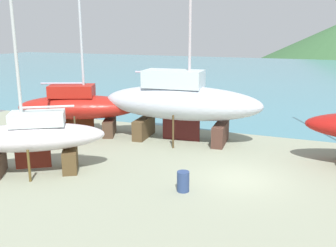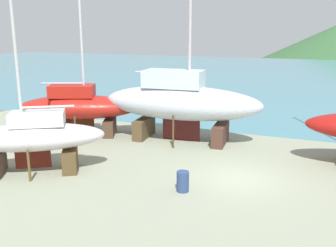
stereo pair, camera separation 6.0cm
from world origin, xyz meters
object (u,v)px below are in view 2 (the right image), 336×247
at_px(sailboat_mid_port, 78,107).
at_px(barrel_rust_near, 183,181).
at_px(sailboat_small_center, 181,102).
at_px(sailboat_far_slipway, 32,137).

distance_m(sailboat_mid_port, barrel_rust_near, 11.68).
bearing_deg(barrel_rust_near, sailboat_small_center, 110.93).
distance_m(sailboat_far_slipway, sailboat_small_center, 9.55).
bearing_deg(sailboat_small_center, barrel_rust_near, -73.59).
bearing_deg(sailboat_mid_port, barrel_rust_near, -55.67).
xyz_separation_m(sailboat_small_center, barrel_rust_near, (2.90, -7.59, -2.09)).
distance_m(sailboat_small_center, barrel_rust_near, 8.39).
height_order(sailboat_far_slipway, sailboat_small_center, sailboat_small_center).
height_order(sailboat_small_center, barrel_rust_near, sailboat_small_center).
relative_size(sailboat_far_slipway, sailboat_small_center, 0.71).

